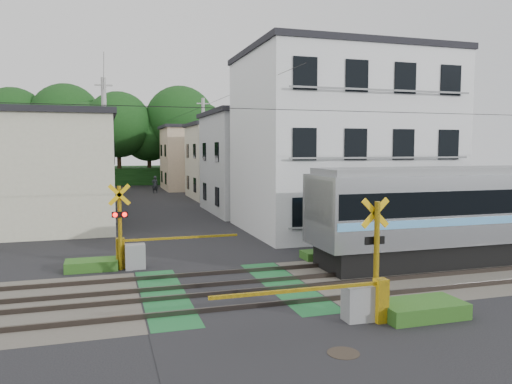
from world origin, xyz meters
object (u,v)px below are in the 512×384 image
object	(u,v)px
crossing_signal_near	(362,293)
crossing_signal_far	(132,249)
manhole_cover	(343,353)
apartment_block	(340,142)
pedestrian	(155,185)

from	to	relation	value
crossing_signal_near	crossing_signal_far	size ratio (longest dim) A/B	1.00
manhole_cover	apartment_block	bearing A→B (deg)	63.88
pedestrian	manhole_cover	world-z (taller)	pedestrian
crossing_signal_far	pedestrian	size ratio (longest dim) A/B	2.82
crossing_signal_far	manhole_cover	bearing A→B (deg)	-66.95
crossing_signal_near	manhole_cover	size ratio (longest dim) A/B	6.86
apartment_block	crossing_signal_near	bearing A→B (deg)	-114.22
crossing_signal_near	apartment_block	world-z (taller)	apartment_block
crossing_signal_far	manhole_cover	size ratio (longest dim) A/B	6.86
crossing_signal_far	apartment_block	size ratio (longest dim) A/B	0.46
crossing_signal_far	apartment_block	distance (m)	13.14
apartment_block	manhole_cover	bearing A→B (deg)	-116.12
crossing_signal_near	pedestrian	world-z (taller)	crossing_signal_near
crossing_signal_near	apartment_block	xyz separation A→B (m)	(5.91, 13.15, 3.94)
pedestrian	crossing_signal_near	bearing A→B (deg)	85.35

